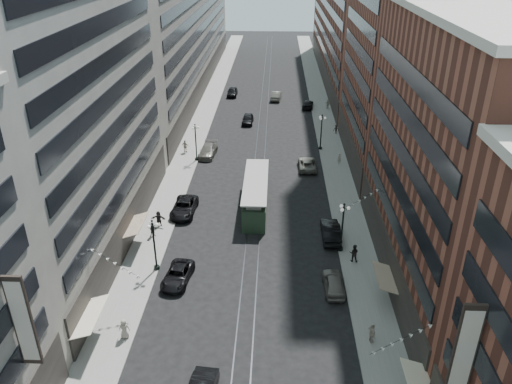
# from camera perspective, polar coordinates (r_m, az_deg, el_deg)

# --- Properties ---
(ground) EXTENTS (220.00, 220.00, 0.00)m
(ground) POSITION_cam_1_polar(r_m,az_deg,el_deg) (77.56, 0.53, 4.95)
(ground) COLOR black
(ground) RESTS_ON ground
(sidewalk_west) EXTENTS (4.00, 180.00, 0.15)m
(sidewalk_west) POSITION_cam_1_polar(r_m,az_deg,el_deg) (87.85, -6.51, 7.52)
(sidewalk_west) COLOR gray
(sidewalk_west) RESTS_ON ground
(sidewalk_east) EXTENTS (4.00, 180.00, 0.15)m
(sidewalk_east) POSITION_cam_1_polar(r_m,az_deg,el_deg) (87.30, 8.04, 7.30)
(sidewalk_east) COLOR gray
(sidewalk_east) RESTS_ON ground
(rail_west) EXTENTS (0.12, 180.00, 0.02)m
(rail_west) POSITION_cam_1_polar(r_m,az_deg,el_deg) (86.92, 0.28, 7.44)
(rail_west) COLOR #2D2D33
(rail_west) RESTS_ON ground
(rail_east) EXTENTS (0.12, 180.00, 0.02)m
(rail_east) POSITION_cam_1_polar(r_m,az_deg,el_deg) (86.89, 1.21, 7.42)
(rail_east) COLOR #2D2D33
(rail_east) RESTS_ON ground
(building_west_mid) EXTENTS (8.00, 36.00, 28.00)m
(building_west_mid) POSITION_cam_1_polar(r_m,az_deg,el_deg) (51.07, -20.08, 8.13)
(building_west_mid) COLOR #9D998B
(building_west_mid) RESTS_ON ground
(building_west_far) EXTENTS (8.00, 90.00, 26.00)m
(building_west_far) POSITION_cam_1_polar(r_m,az_deg,el_deg) (110.72, -8.11, 18.38)
(building_west_far) COLOR #9D998B
(building_west_far) RESTS_ON ground
(building_east_mid) EXTENTS (8.00, 30.00, 24.00)m
(building_east_mid) POSITION_cam_1_polar(r_m,az_deg,el_deg) (45.84, 21.02, 3.19)
(building_east_mid) COLOR brown
(building_east_mid) RESTS_ON ground
(building_east_tower) EXTENTS (8.00, 26.00, 42.00)m
(building_east_tower) POSITION_cam_1_polar(r_m,az_deg,el_deg) (69.93, 15.43, 19.44)
(building_east_tower) COLOR brown
(building_east_tower) RESTS_ON ground
(building_east_far) EXTENTS (8.00, 72.00, 24.00)m
(building_east_far) POSITION_cam_1_polar(r_m,az_deg,el_deg) (119.03, 9.94, 18.36)
(building_east_far) COLOR brown
(building_east_far) RESTS_ON ground
(lamppost_sw_far) EXTENTS (1.03, 1.14, 5.52)m
(lamppost_sw_far) POSITION_cam_1_polar(r_m,az_deg,el_deg) (48.94, -11.56, -5.75)
(lamppost_sw_far) COLOR black
(lamppost_sw_far) RESTS_ON sidewalk_west
(lamppost_sw_mid) EXTENTS (1.03, 1.14, 5.52)m
(lamppost_sw_mid) POSITION_cam_1_polar(r_m,az_deg,el_deg) (72.64, -6.90, 5.81)
(lamppost_sw_mid) COLOR black
(lamppost_sw_mid) RESTS_ON sidewalk_west
(lamppost_se_far) EXTENTS (1.03, 1.14, 5.52)m
(lamppost_se_far) POSITION_cam_1_polar(r_m,az_deg,el_deg) (51.48, 9.85, -3.82)
(lamppost_se_far) COLOR black
(lamppost_se_far) RESTS_ON sidewalk_east
(lamppost_se_mid) EXTENTS (1.03, 1.14, 5.52)m
(lamppost_se_mid) POSITION_cam_1_polar(r_m,az_deg,el_deg) (76.75, 7.47, 6.95)
(lamppost_se_mid) COLOR black
(lamppost_se_mid) RESTS_ON sidewalk_east
(streetcar) EXTENTS (2.83, 12.77, 3.53)m
(streetcar) POSITION_cam_1_polar(r_m,az_deg,el_deg) (59.91, -0.03, -0.32)
(streetcar) COLOR #233825
(streetcar) RESTS_ON ground
(car_2) EXTENTS (2.85, 5.21, 1.38)m
(car_2) POSITION_cam_1_polar(r_m,az_deg,el_deg) (48.39, -8.96, -9.37)
(car_2) COLOR black
(car_2) RESTS_ON ground
(car_4) EXTENTS (1.93, 4.55, 1.53)m
(car_4) POSITION_cam_1_polar(r_m,az_deg,el_deg) (47.30, 8.86, -10.22)
(car_4) COLOR #625F57
(car_4) RESTS_ON ground
(pedestrian_1) EXTENTS (0.91, 0.54, 1.79)m
(pedestrian_1) POSITION_cam_1_polar(r_m,az_deg,el_deg) (43.03, -14.84, -14.86)
(pedestrian_1) COLOR #9E9183
(pedestrian_1) RESTS_ON sidewalk_west
(pedestrian_2) EXTENTS (0.90, 0.66, 1.65)m
(pedestrian_2) POSITION_cam_1_polar(r_m,az_deg,el_deg) (55.31, -11.68, -4.22)
(pedestrian_2) COLOR black
(pedestrian_2) RESTS_ON sidewalk_west
(pedestrian_4) EXTENTS (0.76, 1.14, 1.79)m
(pedestrian_4) POSITION_cam_1_polar(r_m,az_deg,el_deg) (42.32, 13.11, -15.45)
(pedestrian_4) COLOR #AFA291
(pedestrian_4) RESTS_ON sidewalk_east
(car_7) EXTENTS (2.86, 5.80, 1.58)m
(car_7) POSITION_cam_1_polar(r_m,az_deg,el_deg) (59.49, -8.22, -1.74)
(car_7) COLOR black
(car_7) RESTS_ON ground
(car_8) EXTENTS (2.67, 5.68, 1.60)m
(car_8) POSITION_cam_1_polar(r_m,az_deg,el_deg) (75.18, -5.51, 4.74)
(car_8) COLOR #615F57
(car_8) RESTS_ON ground
(car_9) EXTENTS (2.06, 4.98, 1.69)m
(car_9) POSITION_cam_1_polar(r_m,az_deg,el_deg) (105.07, -2.74, 11.36)
(car_9) COLOR black
(car_9) RESTS_ON ground
(car_10) EXTENTS (1.91, 5.36, 1.76)m
(car_10) POSITION_cam_1_polar(r_m,az_deg,el_deg) (54.66, 8.53, -4.45)
(car_10) COLOR black
(car_10) RESTS_ON ground
(car_11) EXTENTS (2.50, 5.29, 1.46)m
(car_11) POSITION_cam_1_polar(r_m,az_deg,el_deg) (70.83, 5.86, 3.22)
(car_11) COLOR #636158
(car_11) RESTS_ON ground
(car_12) EXTENTS (2.51, 5.12, 1.43)m
(car_12) POSITION_cam_1_polar(r_m,az_deg,el_deg) (97.73, 5.94, 9.96)
(car_12) COLOR black
(car_12) RESTS_ON ground
(car_13) EXTENTS (2.03, 4.71, 1.58)m
(car_13) POSITION_cam_1_polar(r_m,az_deg,el_deg) (88.47, -0.96, 8.32)
(car_13) COLOR black
(car_13) RESTS_ON ground
(car_14) EXTENTS (2.27, 5.35, 1.72)m
(car_14) POSITION_cam_1_polar(r_m,az_deg,el_deg) (102.49, 2.32, 10.98)
(car_14) COLOR #636258
(car_14) RESTS_ON ground
(pedestrian_5) EXTENTS (1.69, 0.60, 1.79)m
(pedestrian_5) POSITION_cam_1_polar(r_m,az_deg,el_deg) (57.13, -11.07, -3.00)
(pedestrian_5) COLOR black
(pedestrian_5) RESTS_ON sidewalk_west
(pedestrian_6) EXTENTS (1.25, 0.88, 1.95)m
(pedestrian_6) POSITION_cam_1_polar(r_m,az_deg,el_deg) (76.29, -8.08, 5.19)
(pedestrian_6) COLOR #AC9F8E
(pedestrian_6) RESTS_ON sidewalk_west
(pedestrian_7) EXTENTS (1.01, 0.69, 1.90)m
(pedestrian_7) POSITION_cam_1_polar(r_m,az_deg,el_deg) (51.08, 11.12, -6.86)
(pedestrian_7) COLOR black
(pedestrian_7) RESTS_ON sidewalk_east
(pedestrian_8) EXTENTS (0.70, 0.66, 1.61)m
(pedestrian_8) POSITION_cam_1_polar(r_m,az_deg,el_deg) (72.60, 9.49, 3.79)
(pedestrian_8) COLOR #A79E8A
(pedestrian_8) RESTS_ON sidewalk_east
(pedestrian_9) EXTENTS (1.05, 0.54, 1.55)m
(pedestrian_9) POSITION_cam_1_polar(r_m,az_deg,el_deg) (84.23, 9.16, 7.09)
(pedestrian_9) COLOR black
(pedestrian_9) RESTS_ON sidewalk_east
(pedestrian_extra_0) EXTENTS (1.13, 1.02, 1.80)m
(pedestrian_extra_0) POSITION_cam_1_polar(r_m,az_deg,el_deg) (96.97, 8.21, 9.90)
(pedestrian_extra_0) COLOR #9F9984
(pedestrian_extra_0) RESTS_ON sidewalk_east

